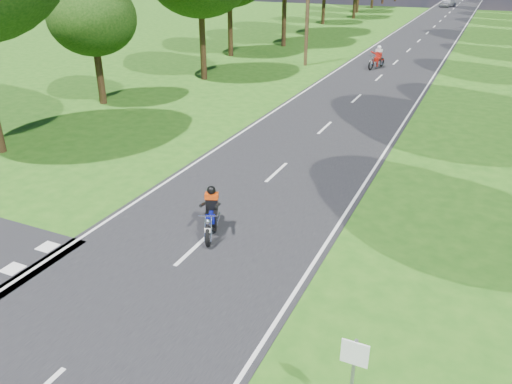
% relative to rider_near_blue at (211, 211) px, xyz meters
% --- Properties ---
extents(ground, '(160.00, 160.00, 0.00)m').
position_rel_rider_near_blue_xyz_m(ground, '(-0.04, -2.95, -0.74)').
color(ground, '#215413').
rests_on(ground, ground).
extents(main_road, '(7.00, 140.00, 0.02)m').
position_rel_rider_near_blue_xyz_m(main_road, '(-0.04, 47.05, -0.73)').
color(main_road, black).
rests_on(main_road, ground).
extents(road_markings, '(7.40, 140.00, 0.01)m').
position_rel_rider_near_blue_xyz_m(road_markings, '(-0.17, 45.18, -0.72)').
color(road_markings, silver).
rests_on(road_markings, main_road).
extents(telegraph_pole, '(1.20, 0.26, 8.00)m').
position_rel_rider_near_blue_xyz_m(telegraph_pole, '(-6.04, 25.05, 3.33)').
color(telegraph_pole, '#382616').
rests_on(telegraph_pole, ground).
extents(road_sign, '(0.45, 0.07, 2.00)m').
position_rel_rider_near_blue_xyz_m(road_sign, '(5.46, -4.96, 0.60)').
color(road_sign, slate).
rests_on(road_sign, ground).
extents(rider_near_blue, '(1.18, 1.83, 1.45)m').
position_rel_rider_near_blue_xyz_m(rider_near_blue, '(0.00, 0.00, 0.00)').
color(rider_near_blue, '#0D1491').
rests_on(rider_near_blue, main_road).
extents(rider_far_red, '(1.16, 2.05, 1.62)m').
position_rel_rider_near_blue_xyz_m(rider_far_red, '(-0.91, 26.05, 0.09)').
color(rider_far_red, '#AA170D').
rests_on(rider_far_red, main_road).
extents(distant_car, '(2.68, 4.28, 1.36)m').
position_rel_rider_near_blue_xyz_m(distant_car, '(-1.26, 79.99, -0.04)').
color(distant_car, '#B0B2B7').
rests_on(distant_car, main_road).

